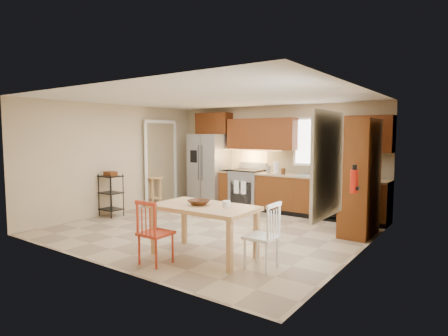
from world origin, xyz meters
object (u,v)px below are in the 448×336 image
chair_white (261,235)px  fire_extinguisher (354,181)px  refrigerator (209,169)px  chair_red (156,232)px  bar_stool (156,192)px  pantry (360,177)px  table_jar (226,205)px  range_stove (248,189)px  soap_bottle (326,173)px  table_bowl (199,205)px  dining_table (204,231)px  utility_cart (111,195)px

chair_white → fire_extinguisher: bearing=-29.6°
refrigerator → chair_red: size_ratio=2.00×
fire_extinguisher → bar_stool: (-5.13, 0.81, -0.72)m
pantry → bar_stool: size_ratio=2.78×
table_jar → chair_red: bearing=-132.7°
range_stove → soap_bottle: (2.03, -0.08, 0.54)m
refrigerator → pantry: 4.23m
pantry → bar_stool: 4.98m
chair_white → table_bowl: size_ratio=2.90×
dining_table → range_stove: bearing=111.1°
table_bowl → bar_stool: 4.04m
dining_table → chair_white: 0.95m
refrigerator → pantry: bearing=-12.6°
chair_red → chair_white: same height
range_stove → fire_extinguisher: 3.83m
fire_extinguisher → dining_table: 2.41m
range_stove → fire_extinguisher: (3.18, -2.04, 0.64)m
table_jar → dining_table: bearing=-164.1°
dining_table → table_bowl: bearing=179.0°
dining_table → chair_white: chair_white is taller
soap_bottle → chair_red: soap_bottle is taller
pantry → utility_cart: 5.22m
pantry → fire_extinguisher: pantry is taller
dining_table → table_bowl: size_ratio=4.94×
range_stove → table_bowl: bearing=-69.2°
dining_table → utility_cart: bearing=163.4°
dining_table → chair_white: (0.95, 0.05, 0.08)m
fire_extinguisher → bar_stool: bearing=171.0°
soap_bottle → table_bowl: soap_bottle is taller
range_stove → table_jar: (1.78, -3.44, 0.33)m
range_stove → pantry: 3.19m
dining_table → chair_white: bearing=2.0°
fire_extinguisher → table_bowl: fire_extinguisher is taller
table_bowl → utility_cart: bearing=164.0°
table_bowl → utility_cart: (-3.29, 0.94, -0.29)m
range_stove → dining_table: bearing=-67.9°
pantry → bar_stool: (-4.93, -0.24, -0.67)m
refrigerator → pantry: pantry is taller
chair_white → utility_cart: size_ratio=0.96×
table_jar → utility_cart: size_ratio=0.14×
refrigerator → soap_bottle: size_ratio=9.53×
table_jar → bar_stool: (-3.73, 2.22, -0.41)m
chair_white → utility_cart: bearing=77.4°
fire_extinguisher → table_jar: bearing=-135.0°
pantry → fire_extinguisher: bearing=-79.2°
refrigerator → range_stove: bearing=3.0°
utility_cart → table_bowl: bearing=-14.0°
soap_bottle → table_bowl: size_ratio=0.61×
table_bowl → utility_cart: 3.44m
chair_red → table_bowl: bearing=67.7°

